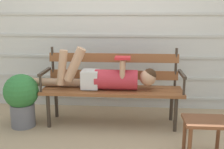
{
  "coord_description": "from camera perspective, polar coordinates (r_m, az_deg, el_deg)",
  "views": [
    {
      "loc": [
        0.24,
        -3.03,
        1.34
      ],
      "look_at": [
        0.0,
        0.07,
        0.62
      ],
      "focal_mm": 43.53,
      "sensor_mm": 36.0,
      "label": 1
    }
  ],
  "objects": [
    {
      "name": "house_siding",
      "position": [
        3.76,
        0.76,
        10.45
      ],
      "size": [
        5.34,
        0.08,
        2.34
      ],
      "color": "beige",
      "rests_on": "ground"
    },
    {
      "name": "reclining_person",
      "position": [
        3.21,
        -1.57,
        -0.53
      ],
      "size": [
        1.64,
        0.25,
        0.52
      ],
      "color": "#B72D38"
    },
    {
      "name": "potted_plant",
      "position": [
        3.36,
        -18.45,
        -4.56
      ],
      "size": [
        0.4,
        0.4,
        0.63
      ],
      "color": "slate",
      "rests_on": "ground"
    },
    {
      "name": "park_bench",
      "position": [
        3.29,
        0.09,
        -1.87
      ],
      "size": [
        1.67,
        0.44,
        0.91
      ],
      "color": "brown",
      "rests_on": "ground"
    },
    {
      "name": "footstool",
      "position": [
        2.68,
        19.04,
        -10.51
      ],
      "size": [
        0.4,
        0.31,
        0.38
      ],
      "color": "brown",
      "rests_on": "ground"
    },
    {
      "name": "ground_plane",
      "position": [
        3.32,
        -0.1,
        -10.7
      ],
      "size": [
        12.0,
        12.0,
        0.0
      ],
      "primitive_type": "plane",
      "color": "tan"
    }
  ]
}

